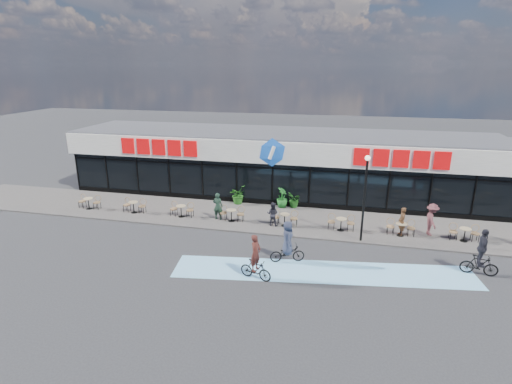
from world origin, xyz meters
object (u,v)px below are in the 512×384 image
at_px(potted_plant_right, 282,198).
at_px(pedestrian_a, 402,221).
at_px(potted_plant_mid, 294,200).
at_px(cyclist_a, 287,246).
at_px(pedestrian_b, 432,220).
at_px(lamp_post, 365,191).
at_px(patron_right, 273,214).
at_px(patron_left, 218,206).
at_px(bistro_set_0, 89,202).
at_px(potted_plant_left, 238,194).
at_px(cyclist_b, 481,256).

height_order(potted_plant_right, pedestrian_a, pedestrian_a).
xyz_separation_m(potted_plant_mid, cyclist_a, (0.66, -7.58, 0.19)).
distance_m(potted_plant_right, pedestrian_b, 9.29).
distance_m(lamp_post, patron_right, 5.63).
relative_size(patron_left, cyclist_a, 0.80).
relative_size(bistro_set_0, patron_right, 1.07).
relative_size(patron_right, pedestrian_b, 0.78).
bearing_deg(patron_right, bistro_set_0, 5.00).
bearing_deg(potted_plant_left, pedestrian_b, -13.12).
relative_size(potted_plant_left, cyclist_b, 0.57).
bearing_deg(cyclist_b, patron_right, 161.20).
xyz_separation_m(potted_plant_mid, pedestrian_a, (6.45, -3.17, 0.28)).
xyz_separation_m(lamp_post, bistro_set_0, (-17.55, 1.23, -2.39)).
xyz_separation_m(bistro_set_0, cyclist_b, (22.76, -3.70, 0.40)).
bearing_deg(potted_plant_mid, potted_plant_right, -173.51).
relative_size(lamp_post, pedestrian_a, 2.93).
height_order(bistro_set_0, potted_plant_mid, potted_plant_mid).
xyz_separation_m(patron_right, cyclist_b, (10.31, -3.51, 0.14)).
xyz_separation_m(lamp_post, pedestrian_b, (3.81, 1.64, -1.93)).
relative_size(patron_right, cyclist_b, 0.64).
bearing_deg(potted_plant_right, patron_left, -138.94).
distance_m(bistro_set_0, potted_plant_left, 9.90).
height_order(patron_right, pedestrian_a, pedestrian_a).
bearing_deg(pedestrian_a, potted_plant_right, -124.14).
xyz_separation_m(lamp_post, patron_right, (-5.10, 1.04, -2.12)).
bearing_deg(pedestrian_b, patron_right, 87.75).
distance_m(potted_plant_right, cyclist_a, 7.63).
bearing_deg(cyclist_a, patron_left, 138.43).
distance_m(patron_right, pedestrian_a, 7.31).
bearing_deg(patron_left, potted_plant_mid, -140.77).
bearing_deg(pedestrian_a, patron_left, -101.30).
bearing_deg(pedestrian_a, pedestrian_b, 91.92).
bearing_deg(pedestrian_b, potted_plant_mid, 64.80).
bearing_deg(lamp_post, patron_left, 171.52).
relative_size(potted_plant_left, potted_plant_right, 0.96).
relative_size(bistro_set_0, cyclist_b, 0.68).
bearing_deg(potted_plant_left, potted_plant_right, -1.72).
relative_size(patron_left, cyclist_b, 0.75).
distance_m(lamp_post, potted_plant_right, 7.02).
bearing_deg(potted_plant_left, cyclist_b, -27.27).
xyz_separation_m(bistro_set_0, pedestrian_b, (21.36, 0.40, 0.46)).
xyz_separation_m(potted_plant_mid, potted_plant_right, (-0.82, -0.09, 0.13)).
relative_size(pedestrian_a, pedestrian_b, 0.88).
xyz_separation_m(potted_plant_right, patron_right, (-0.04, -3.30, 0.05)).
xyz_separation_m(potted_plant_mid, patron_left, (-4.33, -3.15, 0.32)).
distance_m(patron_right, pedestrian_b, 8.94).
bearing_deg(patron_right, lamp_post, 174.39).
relative_size(patron_left, pedestrian_b, 0.93).
height_order(pedestrian_b, cyclist_a, cyclist_a).
height_order(potted_plant_mid, patron_right, patron_right).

